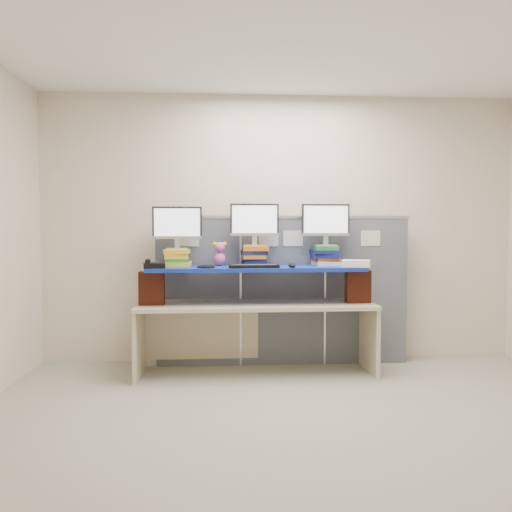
{
  "coord_description": "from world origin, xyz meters",
  "views": [
    {
      "loc": [
        -0.57,
        -3.28,
        1.38
      ],
      "look_at": [
        -0.29,
        1.46,
        1.14
      ],
      "focal_mm": 35.0,
      "sensor_mm": 36.0,
      "label": 1
    }
  ],
  "objects": [
    {
      "name": "monitor_left",
      "position": [
        -1.05,
        1.57,
        1.43
      ],
      "size": [
        0.47,
        0.14,
        0.41
      ],
      "rotation": [
        0.0,
        0.0,
        0.02
      ],
      "color": "#A1A2A6",
      "rests_on": "book_stack_left"
    },
    {
      "name": "brick_pier_left",
      "position": [
        -1.27,
        1.4,
        0.84
      ],
      "size": [
        0.23,
        0.13,
        0.31
      ],
      "primitive_type": "cube",
      "rotation": [
        0.0,
        0.0,
        0.02
      ],
      "color": "maroon",
      "rests_on": "desk"
    },
    {
      "name": "book_stack_right",
      "position": [
        0.4,
        1.59,
        1.13
      ],
      "size": [
        0.29,
        0.32,
        0.19
      ],
      "color": "silver",
      "rests_on": "blue_board"
    },
    {
      "name": "room",
      "position": [
        0.0,
        0.0,
        1.4
      ],
      "size": [
        5.0,
        4.0,
        2.8
      ],
      "color": "beige",
      "rests_on": "ground"
    },
    {
      "name": "blue_board",
      "position": [
        -0.29,
        1.46,
        1.02
      ],
      "size": [
        2.05,
        0.54,
        0.04
      ],
      "primitive_type": "cube",
      "rotation": [
        0.0,
        0.0,
        0.02
      ],
      "color": "navy",
      "rests_on": "brick_pier_left"
    },
    {
      "name": "book_stack_center",
      "position": [
        -0.3,
        1.59,
        1.13
      ],
      "size": [
        0.27,
        0.32,
        0.19
      ],
      "color": "#10164A",
      "rests_on": "blue_board"
    },
    {
      "name": "cubicle_partition",
      "position": [
        -0.0,
        1.78,
        0.77
      ],
      "size": [
        2.6,
        0.06,
        1.53
      ],
      "color": "#4F535D",
      "rests_on": "ground"
    },
    {
      "name": "keyboard",
      "position": [
        -0.32,
        1.31,
        1.05
      ],
      "size": [
        0.47,
        0.18,
        0.03
      ],
      "rotation": [
        0.0,
        0.0,
        0.05
      ],
      "color": "black",
      "rests_on": "blue_board"
    },
    {
      "name": "mouse",
      "position": [
        0.03,
        1.3,
        1.05
      ],
      "size": [
        0.1,
        0.14,
        0.04
      ],
      "primitive_type": "ellipsoid",
      "rotation": [
        0.0,
        0.0,
        0.31
      ],
      "color": "black",
      "rests_on": "blue_board"
    },
    {
      "name": "desk",
      "position": [
        -0.29,
        1.46,
        0.55
      ],
      "size": [
        2.26,
        0.69,
        0.69
      ],
      "rotation": [
        0.0,
        0.0,
        0.02
      ],
      "color": "beige",
      "rests_on": "ground"
    },
    {
      "name": "desk_phone",
      "position": [
        -1.24,
        1.3,
        1.07
      ],
      "size": [
        0.21,
        0.2,
        0.08
      ],
      "rotation": [
        0.0,
        0.0,
        0.13
      ],
      "color": "black",
      "rests_on": "blue_board"
    },
    {
      "name": "plush_toy",
      "position": [
        -0.64,
        1.59,
        1.15
      ],
      "size": [
        0.14,
        0.1,
        0.23
      ],
      "rotation": [
        0.0,
        0.0,
        -0.19
      ],
      "color": "#D55188",
      "rests_on": "blue_board"
    },
    {
      "name": "book_stack_left",
      "position": [
        -1.05,
        1.58,
        1.12
      ],
      "size": [
        0.25,
        0.3,
        0.16
      ],
      "color": "yellow",
      "rests_on": "blue_board"
    },
    {
      "name": "headset",
      "position": [
        -0.76,
        1.32,
        1.05
      ],
      "size": [
        0.19,
        0.19,
        0.02
      ],
      "primitive_type": "torus",
      "rotation": [
        0.0,
        0.0,
        0.14
      ],
      "color": "black",
      "rests_on": "blue_board"
    },
    {
      "name": "monitor_center",
      "position": [
        -0.3,
        1.58,
        1.46
      ],
      "size": [
        0.47,
        0.14,
        0.41
      ],
      "rotation": [
        0.0,
        0.0,
        0.02
      ],
      "color": "#A1A2A6",
      "rests_on": "book_stack_center"
    },
    {
      "name": "brick_pier_right",
      "position": [
        0.69,
        1.43,
        0.84
      ],
      "size": [
        0.23,
        0.13,
        0.31
      ],
      "primitive_type": "cube",
      "rotation": [
        0.0,
        0.0,
        0.02
      ],
      "color": "maroon",
      "rests_on": "desk"
    },
    {
      "name": "monitor_right",
      "position": [
        0.4,
        1.59,
        1.46
      ],
      "size": [
        0.47,
        0.14,
        0.41
      ],
      "rotation": [
        0.0,
        0.0,
        0.02
      ],
      "color": "#A1A2A6",
      "rests_on": "book_stack_right"
    },
    {
      "name": "binder_stack",
      "position": [
        0.65,
        1.36,
        1.07
      ],
      "size": [
        0.32,
        0.29,
        0.06
      ],
      "rotation": [
        0.0,
        0.0,
        -0.31
      ],
      "color": "silver",
      "rests_on": "blue_board"
    }
  ]
}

